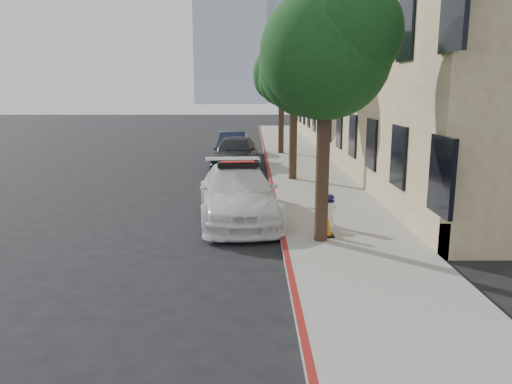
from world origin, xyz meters
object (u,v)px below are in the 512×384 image
object	(u,v)px
parked_car_far	(233,144)
fire_hydrant	(329,211)
police_car	(238,193)
parked_car_mid	(235,152)
traffic_cone	(326,221)

from	to	relation	value
parked_car_far	fire_hydrant	world-z (taller)	parked_car_far
police_car	parked_car_far	xyz separation A→B (m)	(-0.66, 13.28, -0.09)
parked_car_mid	parked_car_far	distance (m)	4.50
parked_car_far	police_car	bearing A→B (deg)	-84.89
police_car	parked_car_mid	world-z (taller)	police_car
police_car	parked_car_far	world-z (taller)	police_car
police_car	traffic_cone	distance (m)	2.97
police_car	parked_car_mid	bearing A→B (deg)	86.72
police_car	traffic_cone	xyz separation A→B (m)	(2.09, -2.09, -0.22)
police_car	fire_hydrant	size ratio (longest dim) A/B	6.41
traffic_cone	parked_car_mid	bearing A→B (deg)	102.74
fire_hydrant	traffic_cone	size ratio (longest dim) A/B	1.10
parked_car_mid	police_car	bearing A→B (deg)	-82.96
parked_car_far	traffic_cone	bearing A→B (deg)	-77.57
parked_car_mid	fire_hydrant	world-z (taller)	parked_car_mid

